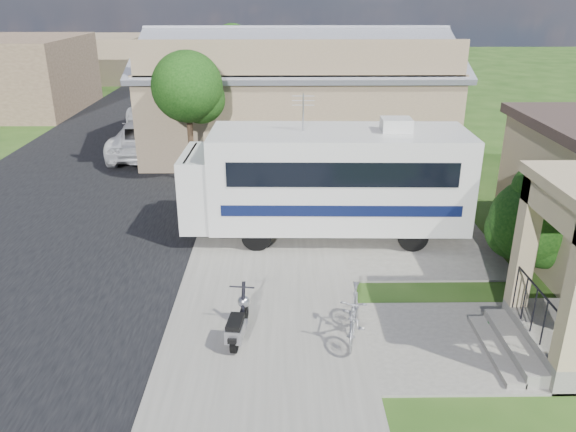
{
  "coord_description": "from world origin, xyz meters",
  "views": [
    {
      "loc": [
        -0.66,
        -10.1,
        6.39
      ],
      "look_at": [
        -0.5,
        2.5,
        1.3
      ],
      "focal_mm": 35.0,
      "sensor_mm": 36.0,
      "label": 1
    }
  ],
  "objects_px": {
    "shrub": "(535,217)",
    "pickup_truck": "(146,137)",
    "motorhome": "(328,178)",
    "scooter": "(238,323)",
    "garden_hose": "(496,326)",
    "bicycle": "(354,316)",
    "van": "(167,103)"
  },
  "relations": [
    {
      "from": "shrub",
      "to": "van",
      "type": "bearing_deg",
      "value": 124.49
    },
    {
      "from": "van",
      "to": "garden_hose",
      "type": "bearing_deg",
      "value": -52.24
    },
    {
      "from": "motorhome",
      "to": "shrub",
      "type": "relative_size",
      "value": 2.77
    },
    {
      "from": "motorhome",
      "to": "scooter",
      "type": "xyz_separation_m",
      "value": [
        -2.1,
        -5.16,
        -1.24
      ]
    },
    {
      "from": "motorhome",
      "to": "pickup_truck",
      "type": "xyz_separation_m",
      "value": [
        -6.85,
        8.44,
        -0.93
      ]
    },
    {
      "from": "shrub",
      "to": "garden_hose",
      "type": "xyz_separation_m",
      "value": [
        -1.66,
        -2.57,
        -1.33
      ]
    },
    {
      "from": "pickup_truck",
      "to": "garden_hose",
      "type": "height_order",
      "value": "pickup_truck"
    },
    {
      "from": "shrub",
      "to": "scooter",
      "type": "xyz_separation_m",
      "value": [
        -6.84,
        -2.93,
        -0.98
      ]
    },
    {
      "from": "bicycle",
      "to": "garden_hose",
      "type": "relative_size",
      "value": 4.81
    },
    {
      "from": "shrub",
      "to": "pickup_truck",
      "type": "bearing_deg",
      "value": 137.37
    },
    {
      "from": "shrub",
      "to": "garden_hose",
      "type": "relative_size",
      "value": 7.74
    },
    {
      "from": "bicycle",
      "to": "van",
      "type": "height_order",
      "value": "van"
    },
    {
      "from": "scooter",
      "to": "motorhome",
      "type": "bearing_deg",
      "value": 75.1
    },
    {
      "from": "shrub",
      "to": "garden_hose",
      "type": "bearing_deg",
      "value": -122.93
    },
    {
      "from": "shrub",
      "to": "bicycle",
      "type": "relative_size",
      "value": 1.61
    },
    {
      "from": "van",
      "to": "pickup_truck",
      "type": "bearing_deg",
      "value": -76.23
    },
    {
      "from": "scooter",
      "to": "pickup_truck",
      "type": "distance_m",
      "value": 14.42
    },
    {
      "from": "shrub",
      "to": "scooter",
      "type": "height_order",
      "value": "shrub"
    },
    {
      "from": "motorhome",
      "to": "garden_hose",
      "type": "relative_size",
      "value": 21.44
    },
    {
      "from": "van",
      "to": "motorhome",
      "type": "bearing_deg",
      "value": -54.06
    },
    {
      "from": "scooter",
      "to": "pickup_truck",
      "type": "bearing_deg",
      "value": 116.49
    },
    {
      "from": "van",
      "to": "shrub",
      "type": "bearing_deg",
      "value": -45.03
    },
    {
      "from": "scooter",
      "to": "bicycle",
      "type": "xyz_separation_m",
      "value": [
        2.23,
        0.09,
        0.09
      ]
    },
    {
      "from": "motorhome",
      "to": "van",
      "type": "distance_m",
      "value": 16.87
    },
    {
      "from": "scooter",
      "to": "van",
      "type": "bearing_deg",
      "value": 111.4
    },
    {
      "from": "garden_hose",
      "to": "scooter",
      "type": "bearing_deg",
      "value": -175.95
    },
    {
      "from": "shrub",
      "to": "van",
      "type": "xyz_separation_m",
      "value": [
        -11.98,
        17.44,
        -0.52
      ]
    },
    {
      "from": "shrub",
      "to": "pickup_truck",
      "type": "xyz_separation_m",
      "value": [
        -11.59,
        10.67,
        -0.68
      ]
    },
    {
      "from": "motorhome",
      "to": "scooter",
      "type": "relative_size",
      "value": 5.34
    },
    {
      "from": "motorhome",
      "to": "van",
      "type": "xyz_separation_m",
      "value": [
        -7.24,
        15.22,
        -0.77
      ]
    },
    {
      "from": "bicycle",
      "to": "pickup_truck",
      "type": "relative_size",
      "value": 0.32
    },
    {
      "from": "motorhome",
      "to": "bicycle",
      "type": "xyz_separation_m",
      "value": [
        0.14,
        -5.07,
        -1.15
      ]
    }
  ]
}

